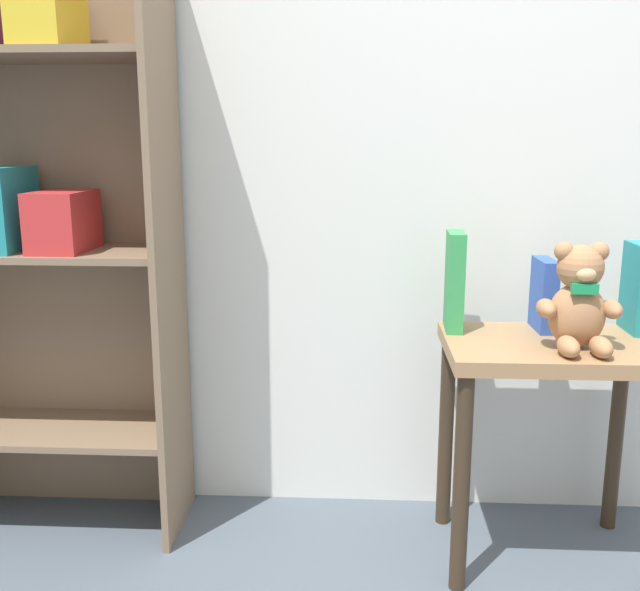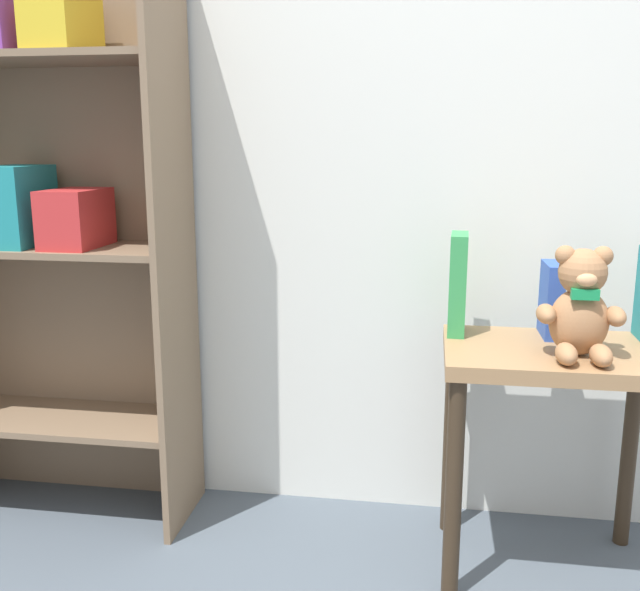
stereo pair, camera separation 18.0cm
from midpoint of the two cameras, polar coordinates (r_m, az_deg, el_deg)
The scene contains 7 objects.
wall_back at distance 2.00m, azimuth 4.97°, elevation 17.71°, with size 4.80×0.06×2.50m.
bookshelf_side at distance 2.07m, azimuth -23.93°, elevation 5.92°, with size 0.71×0.30×1.54m.
display_table at distance 1.84m, azimuth 15.27°, elevation -7.05°, with size 0.52×0.37×0.58m.
teddy_bear at distance 1.73m, azimuth 17.27°, elevation -0.45°, with size 0.19×0.18×0.25m.
book_standing_green at distance 1.84m, azimuth 8.00°, elevation 1.13°, with size 0.04×0.13×0.25m, color #33934C.
book_standing_blue at distance 1.89m, azimuth 14.92°, elevation 0.04°, with size 0.04×0.13×0.18m, color #2D51B7.
book_standing_teal at distance 1.94m, azimuth 21.65°, elevation 0.54°, with size 0.04×0.13×0.23m, color teal.
Camera 1 is at (-0.15, -0.73, 1.06)m, focal length 40.00 mm.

